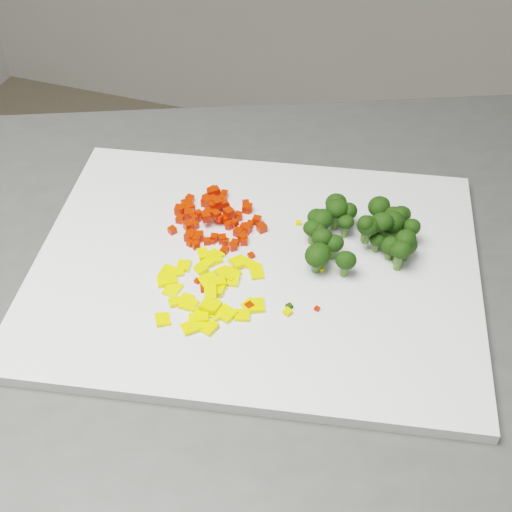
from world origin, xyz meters
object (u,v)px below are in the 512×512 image
(counter_block, at_px, (267,489))
(carrot_pile, at_px, (217,213))
(cutting_board, at_px, (256,267))
(pepper_pile, at_px, (213,288))
(broccoli_pile, at_px, (363,229))

(counter_block, xyz_separation_m, carrot_pile, (-0.09, 0.07, 0.48))
(counter_block, bearing_deg, cutting_board, 142.40)
(cutting_board, bearing_deg, pepper_pile, -114.50)
(counter_block, height_order, carrot_pile, carrot_pile)
(cutting_board, height_order, carrot_pile, carrot_pile)
(broccoli_pile, bearing_deg, pepper_pile, -138.24)
(carrot_pile, relative_size, broccoli_pile, 0.83)
(cutting_board, height_order, broccoli_pile, broccoli_pile)
(pepper_pile, relative_size, broccoli_pile, 0.97)
(pepper_pile, distance_m, broccoli_pile, 0.18)
(cutting_board, bearing_deg, carrot_pile, 142.77)
(counter_block, height_order, pepper_pile, pepper_pile)
(counter_block, bearing_deg, pepper_pile, -140.98)
(carrot_pile, xyz_separation_m, pepper_pile, (0.04, -0.11, -0.01))
(counter_block, relative_size, pepper_pile, 8.54)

